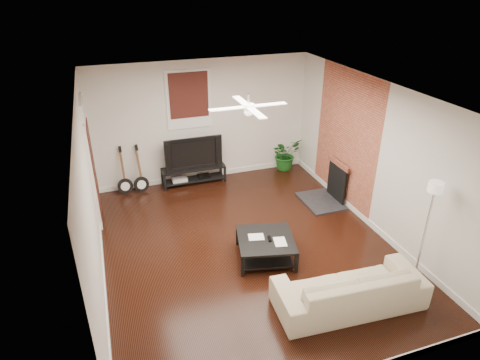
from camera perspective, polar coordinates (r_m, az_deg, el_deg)
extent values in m
cube|color=black|center=(7.65, 0.99, -9.01)|extent=(5.00, 6.00, 0.01)
cube|color=white|center=(6.43, 1.18, 11.71)|extent=(5.00, 6.00, 0.01)
cube|color=silver|center=(9.59, -5.10, 7.94)|extent=(5.00, 0.01, 2.80)
cube|color=silver|center=(4.69, 14.12, -15.04)|extent=(5.00, 0.01, 2.80)
cube|color=silver|center=(6.60, -19.82, -2.69)|extent=(0.01, 6.00, 2.80)
cube|color=silver|center=(8.06, 18.06, 2.97)|extent=(0.01, 6.00, 2.80)
cube|color=#AA5136|center=(8.80, 14.26, 5.47)|extent=(0.02, 2.20, 2.80)
cube|color=black|center=(9.03, 12.05, -0.27)|extent=(0.80, 1.10, 0.92)
cube|color=#3C1110|center=(9.34, -7.00, 10.86)|extent=(1.00, 0.06, 1.30)
cube|color=white|center=(8.38, -19.64, 2.51)|extent=(0.08, 1.00, 2.50)
cube|color=black|center=(9.78, -6.34, 0.68)|extent=(1.46, 0.39, 0.41)
imported|color=black|center=(9.56, -6.54, 3.87)|extent=(1.31, 0.17, 0.76)
cube|color=black|center=(7.27, 3.52, -9.28)|extent=(1.13, 1.13, 0.39)
imported|color=tan|center=(6.49, 14.75, -14.02)|extent=(2.25, 1.00, 0.64)
imported|color=#185419|center=(10.42, 6.20, 3.58)|extent=(0.87, 0.80, 0.81)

